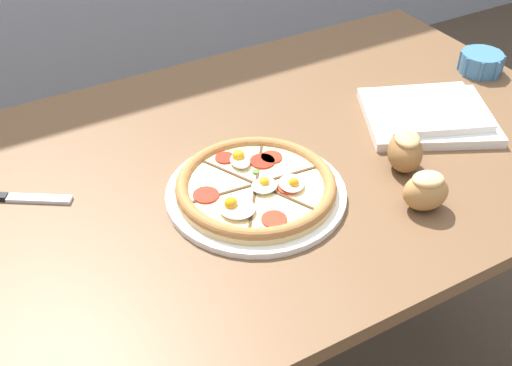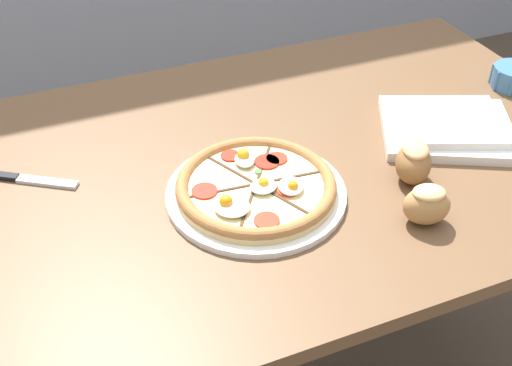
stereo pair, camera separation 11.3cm
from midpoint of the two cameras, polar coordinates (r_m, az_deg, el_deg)
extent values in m
cube|color=brown|center=(1.25, 3.08, 1.35)|extent=(1.43, 0.87, 0.03)
cube|color=brown|center=(2.03, 15.35, 3.01)|extent=(0.06, 0.06, 0.72)
cylinder|color=white|center=(1.15, 2.82, -1.06)|extent=(0.32, 0.32, 0.01)
cylinder|color=#DBB775|center=(1.14, 2.84, -0.59)|extent=(0.29, 0.29, 0.01)
cylinder|color=beige|center=(1.13, 2.85, -0.29)|extent=(0.25, 0.25, 0.00)
torus|color=#A36B38|center=(1.13, 2.85, -0.26)|extent=(0.29, 0.29, 0.02)
cube|color=#472D19|center=(1.18, 3.39, 1.61)|extent=(0.08, 0.11, 0.00)
cube|color=#472D19|center=(1.17, 0.51, 1.07)|extent=(0.06, 0.12, 0.00)
cube|color=#472D19|center=(1.12, -0.15, -0.81)|extent=(0.12, 0.02, 0.00)
cube|color=#472D19|center=(1.09, 2.27, -2.20)|extent=(0.08, 0.11, 0.00)
cube|color=#472D19|center=(1.10, 5.33, -1.56)|extent=(0.06, 0.12, 0.00)
cube|color=#472D19|center=(1.15, 5.77, 0.37)|extent=(0.12, 0.02, 0.00)
cylinder|color=red|center=(1.19, 3.71, 1.78)|extent=(0.05, 0.05, 0.00)
cylinder|color=red|center=(1.20, 4.57, 2.07)|extent=(0.04, 0.04, 0.00)
cylinder|color=red|center=(1.12, -1.73, -0.84)|extent=(0.05, 0.05, 0.00)
cylinder|color=red|center=(1.06, 4.02, -3.49)|extent=(0.04, 0.04, 0.00)
cylinder|color=red|center=(1.12, 5.71, -0.73)|extent=(0.04, 0.04, 0.00)
cylinder|color=red|center=(1.20, 0.35, 2.42)|extent=(0.04, 0.04, 0.00)
ellipsoid|color=white|center=(1.12, 5.80, -0.44)|extent=(0.06, 0.07, 0.01)
sphere|color=orange|center=(1.11, 6.12, -0.39)|extent=(0.02, 0.02, 0.02)
ellipsoid|color=white|center=(1.18, 1.71, 1.97)|extent=(0.04, 0.05, 0.01)
sphere|color=#F4AD1E|center=(1.18, 1.59, 2.43)|extent=(0.02, 0.02, 0.02)
ellipsoid|color=white|center=(1.07, 0.85, -2.20)|extent=(0.08, 0.08, 0.01)
sphere|color=orange|center=(1.07, 0.31, -1.77)|extent=(0.02, 0.02, 0.02)
ellipsoid|color=white|center=(1.12, 3.56, -0.41)|extent=(0.06, 0.05, 0.01)
sphere|color=#F4AD1E|center=(1.12, 3.57, -0.09)|extent=(0.02, 0.02, 0.02)
cylinder|color=#477A2D|center=(1.16, 2.99, 0.91)|extent=(0.01, 0.01, 0.00)
cylinder|color=#477A2D|center=(1.12, 3.43, -0.77)|extent=(0.01, 0.01, 0.00)
cylinder|color=#477A2D|center=(1.14, 3.64, 0.09)|extent=(0.01, 0.01, 0.00)
cylinder|color=#386B23|center=(1.07, 1.69, -3.00)|extent=(0.01, 0.01, 0.00)
cylinder|color=teal|center=(1.63, 22.79, 9.36)|extent=(0.01, 0.01, 0.05)
cylinder|color=teal|center=(1.60, 22.20, 8.97)|extent=(0.01, 0.01, 0.05)
cylinder|color=teal|center=(1.57, 22.61, 8.31)|extent=(0.01, 0.01, 0.05)
cylinder|color=teal|center=(1.56, 23.79, 7.77)|extent=(0.01, 0.01, 0.05)
cube|color=silver|center=(1.38, 18.89, 4.48)|extent=(0.33, 0.31, 0.02)
cube|color=silver|center=(1.37, 19.04, 5.10)|extent=(0.27, 0.25, 0.02)
ellipsoid|color=#B27F47|center=(1.13, 17.73, -2.05)|extent=(0.09, 0.08, 0.07)
ellipsoid|color=#EAB775|center=(1.11, 18.00, -0.94)|extent=(0.07, 0.06, 0.02)
ellipsoid|color=olive|center=(1.22, 16.42, 1.58)|extent=(0.10, 0.11, 0.07)
ellipsoid|color=tan|center=(1.20, 16.67, 2.74)|extent=(0.07, 0.08, 0.02)
cube|color=silver|center=(1.22, -15.58, -0.02)|extent=(0.11, 0.08, 0.01)
camera|label=1|loc=(0.06, -87.14, 2.23)|focal=45.00mm
camera|label=2|loc=(0.06, 92.86, -2.23)|focal=45.00mm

